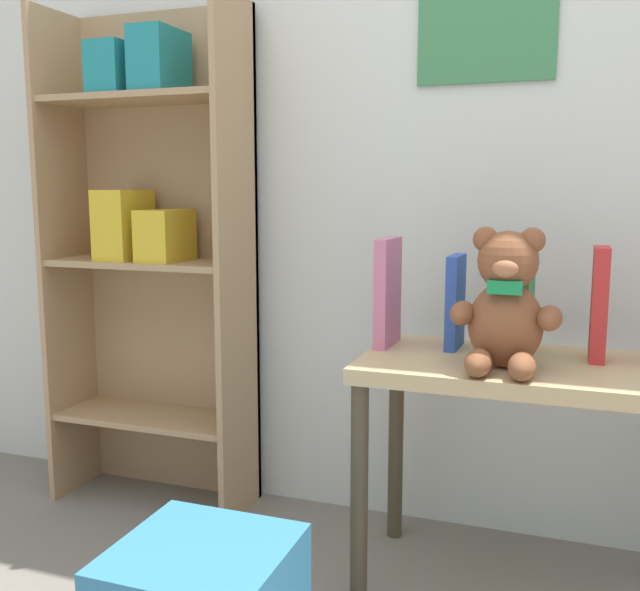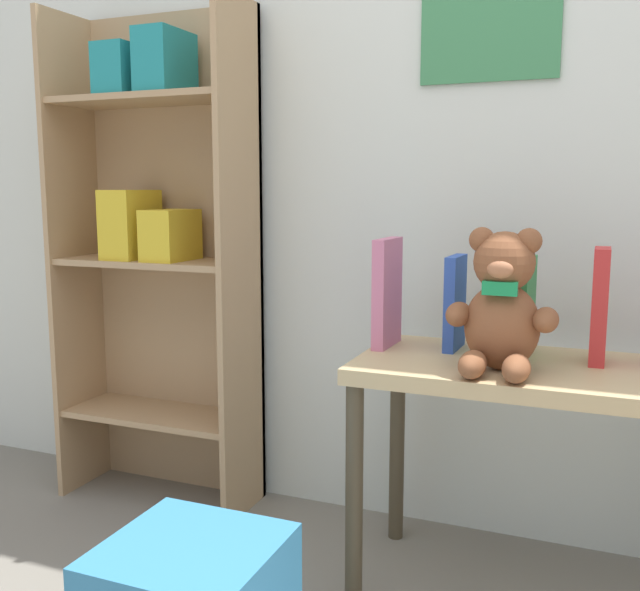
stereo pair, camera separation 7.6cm
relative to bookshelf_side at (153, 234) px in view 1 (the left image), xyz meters
name	(u,v)px [view 1 (the left image)]	position (x,y,z in m)	size (l,w,h in m)	color
wall_back	(445,74)	(0.83, 0.14, 0.44)	(4.80, 0.07, 2.50)	silver
bookshelf_side	(153,234)	(0.00, 0.00, 0.00)	(0.60, 0.25, 1.46)	tan
display_table	(518,398)	(1.08, -0.19, -0.34)	(0.71, 0.41, 0.56)	tan
teddy_bear	(506,305)	(1.05, -0.27, -0.11)	(0.23, 0.21, 0.31)	brown
book_standing_pink	(388,292)	(0.75, -0.13, -0.12)	(0.03, 0.14, 0.27)	#D17093
book_standing_blue	(455,302)	(0.91, -0.10, -0.14)	(0.03, 0.12, 0.23)	#2D51B7
book_standing_green	(525,305)	(1.08, -0.11, -0.14)	(0.03, 0.14, 0.23)	#33934C
book_standing_red	(599,304)	(1.24, -0.12, -0.12)	(0.03, 0.10, 0.26)	red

